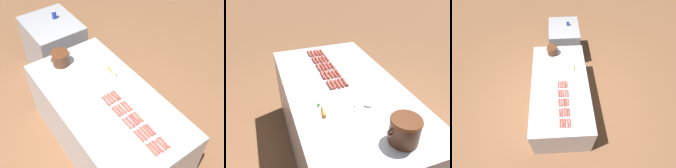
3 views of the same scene
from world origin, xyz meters
TOP-DOWN VIEW (x-y plane):
  - ground_plane at (0.00, 0.00)m, footprint 20.00×20.00m
  - griddle_counter at (0.00, 0.00)m, footprint 1.09×2.10m
  - back_cabinet at (0.17, 1.69)m, footprint 0.75×0.89m
  - hot_dog_0 at (-0.03, -0.82)m, footprint 0.03×0.16m
  - hot_dog_1 at (-0.03, -0.63)m, footprint 0.03×0.16m
  - hot_dog_2 at (-0.03, -0.44)m, footprint 0.03×0.16m
  - hot_dog_3 at (-0.03, -0.25)m, footprint 0.03×0.16m
  - hot_dog_4 at (-0.03, -0.06)m, footprint 0.04×0.16m
  - hot_dog_5 at (0.01, -0.82)m, footprint 0.03×0.16m
  - hot_dog_6 at (0.01, -0.63)m, footprint 0.03×0.16m
  - hot_dog_7 at (0.01, -0.44)m, footprint 0.04×0.16m
  - hot_dog_8 at (0.01, -0.25)m, footprint 0.03×0.16m
  - hot_dog_9 at (0.01, -0.05)m, footprint 0.03×0.16m
  - hot_dog_10 at (0.05, -0.83)m, footprint 0.03×0.16m
  - hot_dog_11 at (0.05, -0.63)m, footprint 0.03×0.16m
  - hot_dog_12 at (0.05, -0.44)m, footprint 0.03×0.16m
  - hot_dog_13 at (0.05, -0.25)m, footprint 0.03×0.16m
  - hot_dog_14 at (0.05, -0.05)m, footprint 0.03×0.16m
  - hot_dog_15 at (0.09, -0.83)m, footprint 0.04×0.16m
  - hot_dog_16 at (0.09, -0.63)m, footprint 0.03×0.16m
  - hot_dog_17 at (0.09, -0.43)m, footprint 0.03×0.16m
  - hot_dog_18 at (0.09, -0.25)m, footprint 0.03×0.16m
  - hot_dog_19 at (0.09, -0.05)m, footprint 0.04×0.16m
  - hot_dog_20 at (0.13, -0.83)m, footprint 0.04×0.16m
  - hot_dog_21 at (0.12, -0.63)m, footprint 0.03×0.16m
  - hot_dog_22 at (0.12, -0.44)m, footprint 0.03×0.16m
  - hot_dog_23 at (0.13, -0.25)m, footprint 0.03×0.16m
  - hot_dog_24 at (0.13, -0.05)m, footprint 0.03×0.16m
  - bean_pot at (-0.13, 0.81)m, footprint 0.27×0.22m
  - serving_spoon at (-0.06, 0.32)m, footprint 0.16×0.26m
  - carrot at (0.30, 0.30)m, footprint 0.06×0.18m
  - soda_can at (0.27, 1.76)m, footprint 0.07×0.07m

SIDE VIEW (x-z plane):
  - ground_plane at x=0.00m, z-range 0.00..0.00m
  - griddle_counter at x=0.00m, z-range 0.00..0.86m
  - back_cabinet at x=0.17m, z-range 0.00..0.91m
  - serving_spoon at x=-0.06m, z-range 0.86..0.88m
  - hot_dog_0 at x=-0.03m, z-range 0.86..0.89m
  - hot_dog_1 at x=-0.03m, z-range 0.86..0.89m
  - hot_dog_2 at x=-0.03m, z-range 0.86..0.89m
  - hot_dog_3 at x=-0.03m, z-range 0.86..0.89m
  - hot_dog_4 at x=-0.03m, z-range 0.86..0.89m
  - hot_dog_5 at x=0.01m, z-range 0.86..0.89m
  - hot_dog_6 at x=0.01m, z-range 0.86..0.89m
  - hot_dog_7 at x=0.01m, z-range 0.86..0.89m
  - hot_dog_8 at x=0.01m, z-range 0.86..0.89m
  - hot_dog_9 at x=0.01m, z-range 0.86..0.89m
  - hot_dog_10 at x=0.05m, z-range 0.86..0.89m
  - hot_dog_11 at x=0.05m, z-range 0.86..0.89m
  - hot_dog_12 at x=0.05m, z-range 0.86..0.89m
  - hot_dog_13 at x=0.05m, z-range 0.86..0.89m
  - hot_dog_14 at x=0.05m, z-range 0.86..0.89m
  - hot_dog_15 at x=0.09m, z-range 0.86..0.89m
  - hot_dog_16 at x=0.09m, z-range 0.86..0.89m
  - hot_dog_17 at x=0.09m, z-range 0.86..0.89m
  - hot_dog_18 at x=0.09m, z-range 0.86..0.89m
  - hot_dog_19 at x=0.09m, z-range 0.86..0.89m
  - hot_dog_20 at x=0.13m, z-range 0.86..0.89m
  - hot_dog_21 at x=0.12m, z-range 0.86..0.89m
  - hot_dog_22 at x=0.12m, z-range 0.86..0.89m
  - hot_dog_23 at x=0.13m, z-range 0.86..0.89m
  - hot_dog_24 at x=0.13m, z-range 0.86..0.89m
  - carrot at x=0.30m, z-range 0.86..0.89m
  - bean_pot at x=-0.13m, z-range 0.87..1.07m
  - soda_can at x=0.27m, z-range 0.91..1.03m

